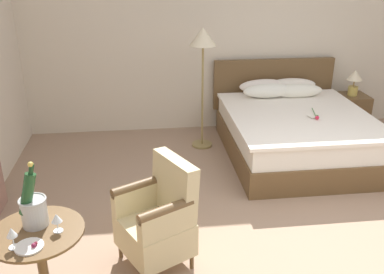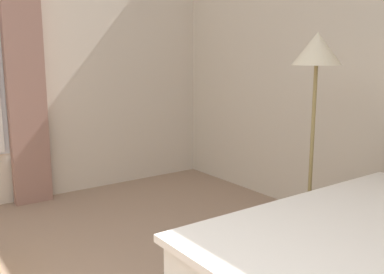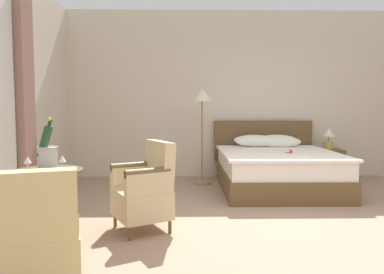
{
  "view_description": "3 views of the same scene",
  "coord_description": "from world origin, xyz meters",
  "px_view_note": "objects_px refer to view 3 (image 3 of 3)",
  "views": [
    {
      "loc": [
        -1.72,
        -2.88,
        2.46
      ],
      "look_at": [
        -1.27,
        0.81,
        0.87
      ],
      "focal_mm": 40.0,
      "sensor_mm": 36.0,
      "label": 1
    },
    {
      "loc": [
        1.04,
        0.04,
        1.46
      ],
      "look_at": [
        -0.78,
        1.34,
        1.03
      ],
      "focal_mm": 40.0,
      "sensor_mm": 36.0,
      "label": 2
    },
    {
      "loc": [
        -1.21,
        -3.76,
        1.3
      ],
      "look_at": [
        -1.12,
        1.02,
        0.92
      ],
      "focal_mm": 35.0,
      "sensor_mm": 36.0,
      "label": 3
    }
  ],
  "objects_px": {
    "wine_glass_near_edge": "(62,160)",
    "armchair_facing_bed": "(40,235)",
    "bed": "(275,167)",
    "snack_plate": "(39,173)",
    "nightstand": "(328,165)",
    "side_table_round": "(48,204)",
    "wine_glass_near_bucket": "(28,161)",
    "champagne_bucket": "(47,153)",
    "armchair_by_window": "(145,190)",
    "floor_lamp_brass": "(202,103)",
    "bedside_lamp": "(329,136)"
  },
  "relations": [
    {
      "from": "wine_glass_near_edge",
      "to": "armchair_facing_bed",
      "type": "height_order",
      "value": "armchair_facing_bed"
    },
    {
      "from": "bed",
      "to": "snack_plate",
      "type": "distance_m",
      "value": 3.82
    },
    {
      "from": "nightstand",
      "to": "side_table_round",
      "type": "xyz_separation_m",
      "value": [
        -3.83,
        -3.17,
        0.13
      ]
    },
    {
      "from": "side_table_round",
      "to": "wine_glass_near_bucket",
      "type": "distance_m",
      "value": 0.46
    },
    {
      "from": "champagne_bucket",
      "to": "armchair_by_window",
      "type": "bearing_deg",
      "value": 25.34
    },
    {
      "from": "nightstand",
      "to": "snack_plate",
      "type": "height_order",
      "value": "snack_plate"
    },
    {
      "from": "armchair_by_window",
      "to": "armchair_facing_bed",
      "type": "relative_size",
      "value": 1.05
    },
    {
      "from": "bed",
      "to": "armchair_facing_bed",
      "type": "bearing_deg",
      "value": -126.42
    },
    {
      "from": "floor_lamp_brass",
      "to": "snack_plate",
      "type": "relative_size",
      "value": 8.8
    },
    {
      "from": "side_table_round",
      "to": "armchair_facing_bed",
      "type": "distance_m",
      "value": 0.89
    },
    {
      "from": "side_table_round",
      "to": "champagne_bucket",
      "type": "distance_m",
      "value": 0.47
    },
    {
      "from": "bed",
      "to": "armchair_by_window",
      "type": "distance_m",
      "value": 2.73
    },
    {
      "from": "wine_glass_near_bucket",
      "to": "wine_glass_near_edge",
      "type": "height_order",
      "value": "wine_glass_near_bucket"
    },
    {
      "from": "nightstand",
      "to": "side_table_round",
      "type": "height_order",
      "value": "side_table_round"
    },
    {
      "from": "side_table_round",
      "to": "wine_glass_near_edge",
      "type": "xyz_separation_m",
      "value": [
        0.15,
        -0.02,
        0.41
      ]
    },
    {
      "from": "floor_lamp_brass",
      "to": "armchair_by_window",
      "type": "height_order",
      "value": "floor_lamp_brass"
    },
    {
      "from": "nightstand",
      "to": "armchair_by_window",
      "type": "relative_size",
      "value": 0.59
    },
    {
      "from": "nightstand",
      "to": "wine_glass_near_bucket",
      "type": "distance_m",
      "value": 5.18
    },
    {
      "from": "bed",
      "to": "side_table_round",
      "type": "bearing_deg",
      "value": -137.6
    },
    {
      "from": "wine_glass_near_edge",
      "to": "bedside_lamp",
      "type": "bearing_deg",
      "value": 40.88
    },
    {
      "from": "floor_lamp_brass",
      "to": "wine_glass_near_edge",
      "type": "xyz_separation_m",
      "value": [
        -1.41,
        -2.88,
        -0.55
      ]
    },
    {
      "from": "wine_glass_near_edge",
      "to": "bed",
      "type": "bearing_deg",
      "value": 44.22
    },
    {
      "from": "floor_lamp_brass",
      "to": "bedside_lamp",
      "type": "bearing_deg",
      "value": 7.57
    },
    {
      "from": "bed",
      "to": "wine_glass_near_edge",
      "type": "distance_m",
      "value": 3.61
    },
    {
      "from": "nightstand",
      "to": "floor_lamp_brass",
      "type": "height_order",
      "value": "floor_lamp_brass"
    },
    {
      "from": "wine_glass_near_edge",
      "to": "floor_lamp_brass",
      "type": "bearing_deg",
      "value": 64.0
    },
    {
      "from": "bedside_lamp",
      "to": "side_table_round",
      "type": "xyz_separation_m",
      "value": [
        -3.83,
        -3.17,
        -0.38
      ]
    },
    {
      "from": "bed",
      "to": "wine_glass_near_bucket",
      "type": "xyz_separation_m",
      "value": [
        -2.82,
        -2.64,
        0.49
      ]
    },
    {
      "from": "wine_glass_near_bucket",
      "to": "side_table_round",
      "type": "bearing_deg",
      "value": 58.01
    },
    {
      "from": "champagne_bucket",
      "to": "wine_glass_near_edge",
      "type": "relative_size",
      "value": 3.5
    },
    {
      "from": "bedside_lamp",
      "to": "armchair_by_window",
      "type": "xyz_separation_m",
      "value": [
        -2.98,
        -2.68,
        -0.36
      ]
    },
    {
      "from": "wine_glass_near_bucket",
      "to": "snack_plate",
      "type": "bearing_deg",
      "value": -6.96
    },
    {
      "from": "floor_lamp_brass",
      "to": "armchair_facing_bed",
      "type": "xyz_separation_m",
      "value": [
        -1.3,
        -3.72,
        -0.96
      ]
    },
    {
      "from": "wine_glass_near_bucket",
      "to": "wine_glass_near_edge",
      "type": "distance_m",
      "value": 0.29
    },
    {
      "from": "wine_glass_near_bucket",
      "to": "bedside_lamp",
      "type": "bearing_deg",
      "value": 40.29
    },
    {
      "from": "nightstand",
      "to": "wine_glass_near_edge",
      "type": "xyz_separation_m",
      "value": [
        -3.68,
        -3.19,
        0.55
      ]
    },
    {
      "from": "bedside_lamp",
      "to": "wine_glass_near_edge",
      "type": "bearing_deg",
      "value": -139.12
    },
    {
      "from": "nightstand",
      "to": "wine_glass_near_edge",
      "type": "bearing_deg",
      "value": -139.12
    },
    {
      "from": "nightstand",
      "to": "armchair_facing_bed",
      "type": "distance_m",
      "value": 5.38
    },
    {
      "from": "champagne_bucket",
      "to": "bed",
      "type": "bearing_deg",
      "value": 41.29
    },
    {
      "from": "bedside_lamp",
      "to": "side_table_round",
      "type": "height_order",
      "value": "bedside_lamp"
    },
    {
      "from": "armchair_by_window",
      "to": "armchair_facing_bed",
      "type": "distance_m",
      "value": 1.47
    },
    {
      "from": "snack_plate",
      "to": "armchair_by_window",
      "type": "bearing_deg",
      "value": 38.01
    },
    {
      "from": "floor_lamp_brass",
      "to": "armchair_by_window",
      "type": "distance_m",
      "value": 2.65
    },
    {
      "from": "champagne_bucket",
      "to": "wine_glass_near_edge",
      "type": "xyz_separation_m",
      "value": [
        0.17,
        -0.1,
        -0.05
      ]
    },
    {
      "from": "side_table_round",
      "to": "wine_glass_near_bucket",
      "type": "relative_size",
      "value": 4.82
    },
    {
      "from": "bed",
      "to": "snack_plate",
      "type": "xyz_separation_m",
      "value": [
        -2.72,
        -2.66,
        0.39
      ]
    },
    {
      "from": "bed",
      "to": "wine_glass_near_edge",
      "type": "bearing_deg",
      "value": -135.78
    },
    {
      "from": "armchair_facing_bed",
      "to": "armchair_by_window",
      "type": "bearing_deg",
      "value": 66.22
    },
    {
      "from": "bedside_lamp",
      "to": "champagne_bucket",
      "type": "xyz_separation_m",
      "value": [
        -3.85,
        -3.09,
        0.08
      ]
    }
  ]
}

